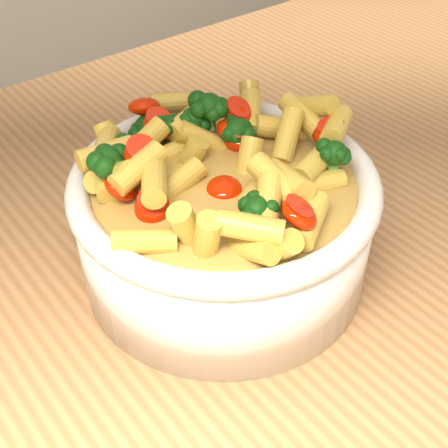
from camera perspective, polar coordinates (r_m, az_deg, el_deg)
table at (r=0.65m, az=3.56°, el=-6.90°), size 1.20×0.80×0.90m
serving_bowl at (r=0.50m, az=-0.00°, el=0.11°), size 0.24×0.24×0.10m
pasta_salad at (r=0.46m, az=-0.00°, el=6.21°), size 0.19×0.19×0.04m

